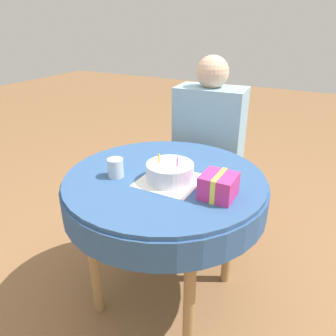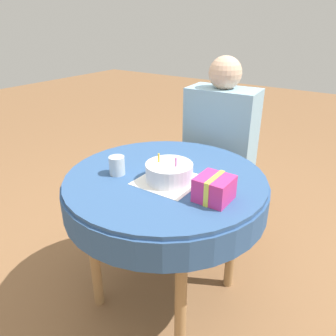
{
  "view_description": "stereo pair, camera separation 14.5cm",
  "coord_description": "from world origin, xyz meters",
  "views": [
    {
      "loc": [
        0.65,
        -1.17,
        1.38
      ],
      "look_at": [
        0.02,
        -0.01,
        0.76
      ],
      "focal_mm": 35.0,
      "sensor_mm": 36.0,
      "label": 1
    },
    {
      "loc": [
        0.77,
        -1.1,
        1.38
      ],
      "look_at": [
        0.02,
        -0.01,
        0.76
      ],
      "focal_mm": 35.0,
      "sensor_mm": 36.0,
      "label": 2
    }
  ],
  "objects": [
    {
      "name": "person",
      "position": [
        -0.05,
        0.66,
        0.71
      ],
      "size": [
        0.43,
        0.35,
        1.18
      ],
      "rotation": [
        0.0,
        0.0,
        0.08
      ],
      "color": "#DBB293",
      "rests_on": "ground_plane"
    },
    {
      "name": "ground_plane",
      "position": [
        0.0,
        0.0,
        0.0
      ],
      "size": [
        12.0,
        12.0,
        0.0
      ],
      "primitive_type": "plane",
      "color": "#8C603D"
    },
    {
      "name": "dining_table",
      "position": [
        0.0,
        0.0,
        0.63
      ],
      "size": [
        0.94,
        0.94,
        0.72
      ],
      "color": "#335689",
      "rests_on": "ground_plane"
    },
    {
      "name": "chair",
      "position": [
        -0.06,
        0.75,
        0.5
      ],
      "size": [
        0.39,
        0.39,
        0.94
      ],
      "rotation": [
        0.0,
        0.0,
        0.08
      ],
      "color": "brown",
      "rests_on": "ground_plane"
    },
    {
      "name": "birthday_cake",
      "position": [
        0.04,
        -0.03,
        0.76
      ],
      "size": [
        0.21,
        0.21,
        0.12
      ],
      "color": "white",
      "rests_on": "dining_table"
    },
    {
      "name": "gift_box",
      "position": [
        0.28,
        -0.06,
        0.76
      ],
      "size": [
        0.13,
        0.14,
        0.1
      ],
      "color": "#D13384",
      "rests_on": "dining_table"
    },
    {
      "name": "napkin",
      "position": [
        0.04,
        -0.03,
        0.72
      ],
      "size": [
        0.26,
        0.26,
        0.0
      ],
      "color": "white",
      "rests_on": "dining_table"
    },
    {
      "name": "drinking_glass",
      "position": [
        -0.19,
        -0.11,
        0.76
      ],
      "size": [
        0.07,
        0.07,
        0.09
      ],
      "color": "silver",
      "rests_on": "dining_table"
    }
  ]
}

